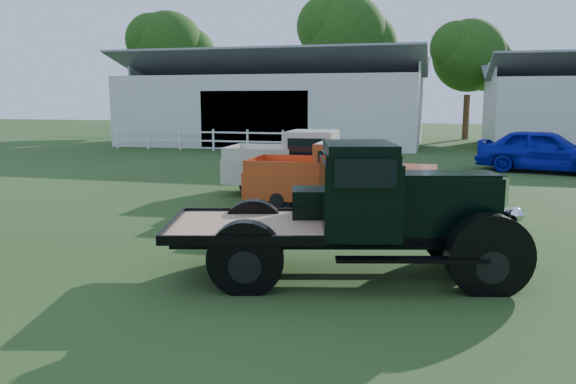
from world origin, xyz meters
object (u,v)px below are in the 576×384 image
(misc_car_blue, at_px, (544,151))
(vintage_flatbed, at_px, (351,210))
(red_pickup, at_px, (341,176))
(white_pickup, at_px, (309,164))

(misc_car_blue, bearing_deg, vintage_flatbed, 176.19)
(vintage_flatbed, relative_size, red_pickup, 1.11)
(red_pickup, xyz_separation_m, white_pickup, (-1.34, 2.24, 0.04))
(vintage_flatbed, height_order, misc_car_blue, vintage_flatbed)
(white_pickup, relative_size, misc_car_blue, 1.02)
(vintage_flatbed, relative_size, white_pickup, 1.07)
(white_pickup, xyz_separation_m, misc_car_blue, (7.75, 7.43, -0.09))
(red_pickup, bearing_deg, white_pickup, 120.82)
(misc_car_blue, bearing_deg, white_pickup, 149.91)
(vintage_flatbed, height_order, red_pickup, vintage_flatbed)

